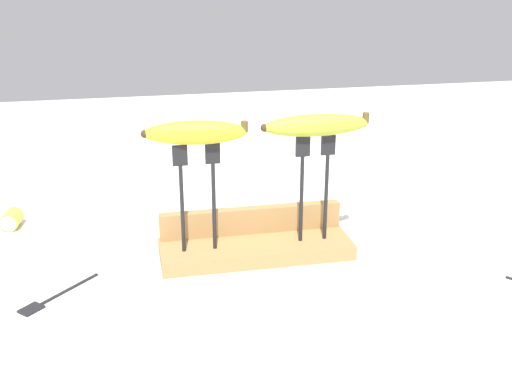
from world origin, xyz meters
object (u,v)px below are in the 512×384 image
at_px(banana_raised_left, 196,133).
at_px(banana_raised_right, 316,125).
at_px(fork_stand_left, 198,189).
at_px(fork_fallen_near, 50,298).
at_px(banana_chunk_near, 11,219).
at_px(fork_stand_right, 314,180).

distance_m(banana_raised_left, banana_raised_right, 0.21).
distance_m(fork_stand_left, banana_raised_left, 0.10).
distance_m(fork_fallen_near, banana_chunk_near, 0.34).
relative_size(banana_raised_left, fork_fallen_near, 1.47).
xyz_separation_m(fork_stand_right, banana_raised_right, (-0.00, 0.00, 0.10)).
height_order(banana_raised_left, banana_chunk_near, banana_raised_left).
xyz_separation_m(fork_stand_left, fork_fallen_near, (-0.26, -0.08, -0.14)).
height_order(fork_fallen_near, banana_chunk_near, banana_chunk_near).
bearing_deg(banana_chunk_near, banana_raised_left, -33.63).
bearing_deg(fork_stand_left, fork_fallen_near, -162.45).
xyz_separation_m(fork_stand_right, fork_fallen_near, (-0.47, -0.08, -0.14)).
xyz_separation_m(fork_stand_left, banana_raised_left, (-0.00, 0.00, 0.10)).
bearing_deg(banana_raised_right, banana_chunk_near, 157.32).
relative_size(fork_stand_left, banana_raised_right, 1.00).
height_order(fork_stand_left, fork_stand_right, fork_stand_right).
height_order(fork_stand_left, banana_raised_left, banana_raised_left).
xyz_separation_m(banana_raised_left, banana_raised_right, (0.21, -0.00, 0.00)).
bearing_deg(fork_fallen_near, banana_raised_right, 9.80).
distance_m(fork_stand_right, fork_fallen_near, 0.50).
distance_m(banana_raised_left, fork_fallen_near, 0.36).
relative_size(fork_stand_left, fork_stand_right, 0.99).
relative_size(fork_stand_right, fork_fallen_near, 1.61).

